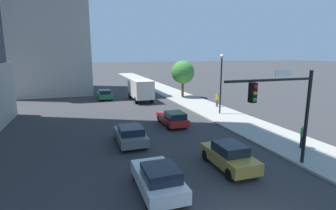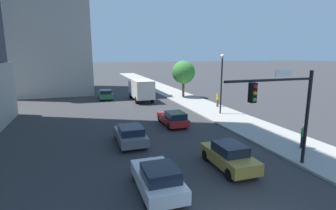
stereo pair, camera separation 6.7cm
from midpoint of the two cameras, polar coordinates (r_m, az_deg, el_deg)
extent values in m
cube|color=#9E9B93|center=(30.85, 9.42, -1.08)|extent=(4.77, 120.00, 0.15)
cube|color=#B2AFA8|center=(49.70, -24.95, 16.96)|extent=(12.62, 14.31, 24.75)
cylinder|color=black|center=(17.12, 28.15, -2.52)|extent=(0.20, 0.20, 5.53)
cylinder|color=black|center=(14.84, 21.54, 5.14)|extent=(5.57, 0.14, 0.14)
cube|color=black|center=(14.25, 18.05, 2.61)|extent=(0.32, 0.36, 1.05)
sphere|color=red|center=(14.05, 18.59, 3.86)|extent=(0.22, 0.22, 0.22)
sphere|color=orange|center=(14.10, 18.50, 2.49)|extent=(0.22, 0.22, 0.22)
sphere|color=green|center=(14.15, 18.42, 1.13)|extent=(0.22, 0.22, 0.22)
cube|color=white|center=(15.37, 24.04, 6.44)|extent=(1.10, 0.04, 0.36)
cylinder|color=black|center=(28.45, 11.49, 4.09)|extent=(0.16, 0.16, 5.99)
sphere|color=silver|center=(28.24, 11.75, 10.49)|extent=(0.44, 0.44, 0.44)
cylinder|color=brown|center=(39.09, 3.20, 3.58)|extent=(0.36, 0.36, 2.43)
sphere|color=#387F33|center=(38.84, 3.24, 7.23)|extent=(3.43, 3.43, 3.43)
cube|color=#1E6638|center=(39.17, -13.82, 2.13)|extent=(1.91, 4.10, 0.67)
cube|color=#19212D|center=(38.90, -13.83, 2.91)|extent=(1.60, 1.98, 0.45)
cylinder|color=black|center=(40.53, -15.16, 1.95)|extent=(0.22, 0.60, 0.60)
cylinder|color=black|center=(40.66, -12.80, 2.10)|extent=(0.22, 0.60, 0.60)
cylinder|color=black|center=(37.78, -14.87, 1.31)|extent=(0.22, 0.60, 0.60)
cylinder|color=black|center=(37.92, -12.34, 1.47)|extent=(0.22, 0.60, 0.60)
cube|color=red|center=(24.38, 0.78, -3.09)|extent=(1.81, 4.38, 0.59)
cube|color=#19212D|center=(23.40, 1.53, -2.27)|extent=(1.52, 2.05, 0.55)
cylinder|color=black|center=(25.57, -2.02, -2.97)|extent=(0.22, 0.61, 0.61)
cylinder|color=black|center=(26.06, 1.33, -2.70)|extent=(0.22, 0.61, 0.61)
cylinder|color=black|center=(22.83, 0.14, -4.72)|extent=(0.22, 0.61, 0.61)
cylinder|color=black|center=(23.37, 3.84, -4.37)|extent=(0.22, 0.61, 0.61)
cube|color=slate|center=(19.56, -8.43, -6.79)|extent=(1.94, 4.05, 0.63)
cube|color=#19212D|center=(19.04, -8.29, -5.48)|extent=(1.63, 2.06, 0.52)
cylinder|color=black|center=(20.82, -11.43, -6.54)|extent=(0.22, 0.62, 0.62)
cylinder|color=black|center=(21.08, -6.80, -6.16)|extent=(0.22, 0.62, 0.62)
cylinder|color=black|center=(18.23, -10.29, -9.10)|extent=(0.22, 0.62, 0.62)
cylinder|color=black|center=(18.53, -5.00, -8.61)|extent=(0.22, 0.62, 0.62)
cube|color=#AD8938|center=(15.80, 13.13, -11.25)|extent=(1.75, 4.06, 0.67)
cube|color=#19212D|center=(15.50, 13.42, -9.28)|extent=(1.47, 1.91, 0.55)
cylinder|color=black|center=(16.66, 8.25, -10.92)|extent=(0.22, 0.68, 0.68)
cylinder|color=black|center=(17.38, 12.86, -10.14)|extent=(0.22, 0.68, 0.68)
cylinder|color=black|center=(14.48, 13.35, -14.68)|extent=(0.22, 0.68, 0.68)
cylinder|color=black|center=(15.29, 18.40, -13.51)|extent=(0.22, 0.68, 0.68)
cube|color=silver|center=(13.05, -2.45, -16.18)|extent=(1.85, 4.04, 0.66)
cube|color=#19212D|center=(12.31, -1.75, -14.77)|extent=(1.56, 1.82, 0.56)
cylinder|color=black|center=(14.19, -7.33, -15.13)|extent=(0.22, 0.63, 0.63)
cylinder|color=black|center=(14.56, -0.84, -14.32)|extent=(0.22, 0.63, 0.63)
cylinder|color=black|center=(11.85, -4.49, -20.83)|extent=(0.22, 0.63, 0.63)
cylinder|color=black|center=(12.28, 3.35, -19.56)|extent=(0.22, 0.63, 0.63)
cube|color=silver|center=(39.10, -6.94, 3.92)|extent=(2.43, 1.84, 2.08)
cube|color=silver|center=(35.83, -5.84, 3.57)|extent=(2.43, 4.58, 2.45)
cylinder|color=black|center=(39.06, -8.44, 2.18)|extent=(0.30, 1.00, 1.00)
cylinder|color=black|center=(39.49, -5.39, 2.35)|extent=(0.30, 1.00, 1.00)
cylinder|color=black|center=(34.70, -7.09, 1.08)|extent=(0.30, 1.00, 1.00)
cylinder|color=black|center=(35.19, -3.68, 1.28)|extent=(0.30, 1.00, 1.00)
cylinder|color=brown|center=(32.49, 10.69, 0.41)|extent=(0.28, 0.28, 0.86)
cylinder|color=gold|center=(32.36, 10.74, 1.73)|extent=(0.34, 0.34, 0.66)
sphere|color=#997051|center=(32.29, 10.77, 2.51)|extent=(0.23, 0.23, 0.23)
cylinder|color=black|center=(20.40, 27.41, -7.25)|extent=(0.28, 0.28, 0.83)
cylinder|color=green|center=(20.19, 27.60, -5.28)|extent=(0.34, 0.34, 0.64)
sphere|color=#997051|center=(20.08, 27.71, -4.10)|extent=(0.22, 0.22, 0.22)
camera|label=1|loc=(0.03, -90.12, -0.02)|focal=27.63mm
camera|label=2|loc=(0.03, 89.88, 0.02)|focal=27.63mm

